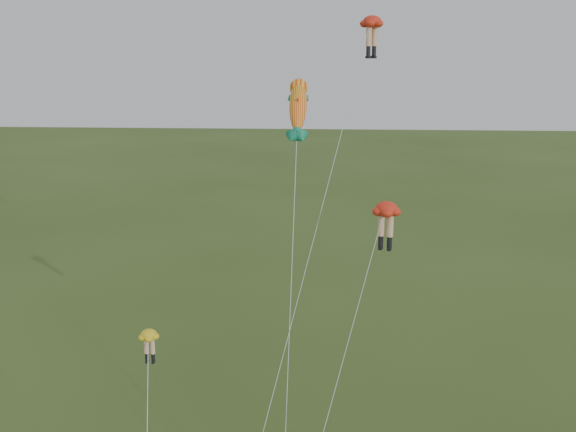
{
  "coord_description": "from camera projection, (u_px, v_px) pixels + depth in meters",
  "views": [
    {
      "loc": [
        2.64,
        -23.93,
        20.52
      ],
      "look_at": [
        0.79,
        6.0,
        12.78
      ],
      "focal_mm": 40.0,
      "sensor_mm": 36.0,
      "label": 1
    }
  ],
  "objects": [
    {
      "name": "legs_kite_red_high",
      "position": [
        369.0,
        35.0,
        34.1
      ],
      "size": [
        7.05,
        14.48,
        22.37
      ],
      "rotation": [
        0.0,
        0.0,
        0.63
      ],
      "color": "red",
      "rests_on": "ground"
    },
    {
      "name": "legs_kite_red_mid",
      "position": [
        384.0,
        219.0,
        28.09
      ],
      "size": [
        4.99,
        7.05,
        14.14
      ],
      "rotation": [
        0.0,
        0.0,
        -0.31
      ],
      "color": "red",
      "rests_on": "ground"
    },
    {
      "name": "legs_kite_yellow",
      "position": [
        149.0,
        351.0,
        26.3
      ],
      "size": [
        1.15,
        4.98,
        9.42
      ],
      "rotation": [
        0.0,
        0.0,
        -0.04
      ],
      "color": "yellow",
      "rests_on": "ground"
    },
    {
      "name": "fish_kite",
      "position": [
        298.0,
        106.0,
        29.36
      ],
      "size": [
        0.97,
        7.54,
        19.58
      ],
      "rotation": [
        0.7,
        0.0,
        0.01
      ],
      "color": "yellow",
      "rests_on": "ground"
    }
  ]
}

